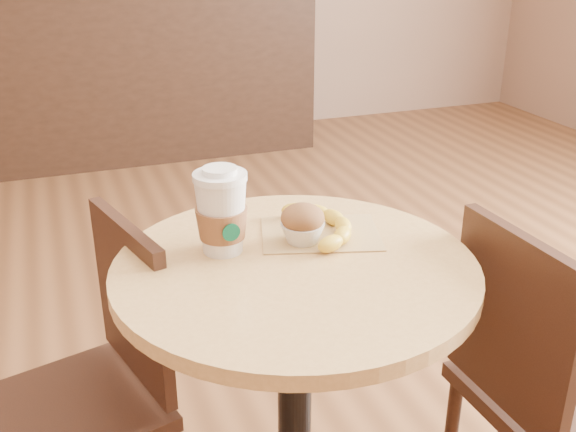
% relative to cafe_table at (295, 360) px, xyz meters
% --- Properties ---
extents(cafe_table, '(0.69, 0.69, 0.75)m').
position_rel_cafe_table_xyz_m(cafe_table, '(0.00, 0.00, 0.00)').
color(cafe_table, black).
rests_on(cafe_table, ground).
extents(chair_left, '(0.42, 0.42, 0.79)m').
position_rel_cafe_table_xyz_m(chair_left, '(-0.38, 0.19, -0.10)').
color(chair_left, '#311B11').
rests_on(chair_left, ground).
extents(chair_right, '(0.37, 0.37, 0.81)m').
position_rel_cafe_table_xyz_m(chair_right, '(0.50, -0.15, -0.08)').
color(chair_right, '#311B11').
rests_on(chair_right, ground).
extents(service_counter, '(2.30, 0.65, 1.04)m').
position_rel_cafe_table_xyz_m(service_counter, '(0.09, 3.14, -0.01)').
color(service_counter, black).
rests_on(service_counter, ground).
extents(kraft_bag, '(0.28, 0.24, 0.00)m').
position_rel_cafe_table_xyz_m(kraft_bag, '(0.09, 0.10, 0.22)').
color(kraft_bag, tan).
rests_on(kraft_bag, cafe_table).
extents(coffee_cup, '(0.10, 0.10, 0.17)m').
position_rel_cafe_table_xyz_m(coffee_cup, '(-0.11, 0.10, 0.30)').
color(coffee_cup, silver).
rests_on(coffee_cup, cafe_table).
extents(muffin, '(0.09, 0.09, 0.08)m').
position_rel_cafe_table_xyz_m(muffin, '(0.04, 0.08, 0.26)').
color(muffin, silver).
rests_on(muffin, kraft_bag).
extents(banana, '(0.14, 0.25, 0.03)m').
position_rel_cafe_table_xyz_m(banana, '(0.11, 0.11, 0.24)').
color(banana, gold).
rests_on(banana, kraft_bag).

